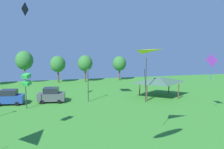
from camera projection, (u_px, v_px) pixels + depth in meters
kite_flying_0 at (25, 9)px, 32.39m from camera, size 0.72×1.74×1.86m
kite_flying_1 at (142, 63)px, 24.10m from camera, size 2.57×2.02×3.18m
kite_flying_2 at (212, 61)px, 31.52m from camera, size 0.74×1.72×3.71m
kite_flying_6 at (26, 80)px, 25.30m from camera, size 1.02×1.04×1.34m
parked_car_second_from_left at (9, 97)px, 36.98m from camera, size 4.48×2.27×2.38m
parked_car_third_from_left at (51, 95)px, 38.26m from camera, size 4.45×2.45×2.41m
park_pavilion at (159, 80)px, 41.38m from camera, size 7.37×4.90×3.60m
light_post_1 at (26, 87)px, 34.62m from camera, size 0.36×0.20×5.61m
light_post_2 at (146, 78)px, 37.95m from camera, size 0.36×0.20×7.23m
light_post_3 at (88, 83)px, 38.32m from camera, size 0.36×0.20×5.39m
treeline_tree_2 at (24, 60)px, 53.09m from camera, size 3.87×3.87×7.31m
treeline_tree_3 at (58, 64)px, 53.96m from camera, size 3.42×3.42×6.16m
treeline_tree_4 at (85, 63)px, 54.87m from camera, size 3.40×3.40×6.21m
treeline_tree_5 at (119, 64)px, 56.81m from camera, size 3.22×3.22×5.84m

